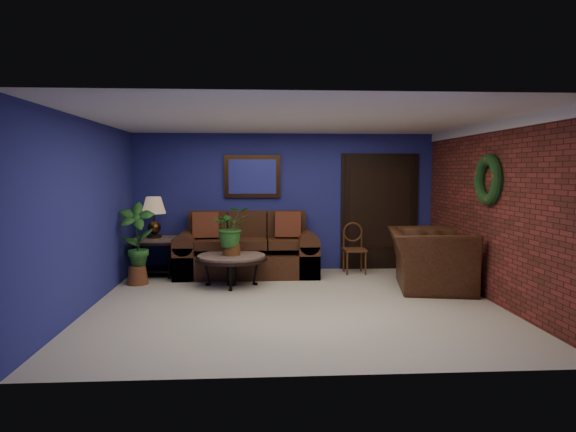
{
  "coord_description": "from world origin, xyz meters",
  "views": [
    {
      "loc": [
        -0.54,
        -6.89,
        1.82
      ],
      "look_at": [
        -0.07,
        0.55,
        1.16
      ],
      "focal_mm": 32.0,
      "sensor_mm": 36.0,
      "label": 1
    }
  ],
  "objects": [
    {
      "name": "floor_plant",
      "position": [
        2.35,
        0.33,
        0.43
      ],
      "size": [
        0.44,
        0.39,
        0.83
      ],
      "color": "brown",
      "rests_on": "ground"
    },
    {
      "name": "closet_door",
      "position": [
        1.75,
        2.47,
        1.05
      ],
      "size": [
        1.44,
        0.06,
        2.18
      ],
      "primitive_type": "cube",
      "color": "black",
      "rests_on": "wall_back"
    },
    {
      "name": "wall_right_brick",
      "position": [
        2.75,
        0.0,
        1.25
      ],
      "size": [
        0.04,
        5.0,
        2.5
      ],
      "primitive_type": "cube",
      "color": "maroon",
      "rests_on": "ground"
    },
    {
      "name": "armchair",
      "position": [
        2.15,
        0.79,
        0.46
      ],
      "size": [
        1.47,
        1.61,
        0.91
      ],
      "primitive_type": "imported",
      "rotation": [
        0.0,
        0.0,
        1.38
      ],
      "color": "#452713",
      "rests_on": "ground"
    },
    {
      "name": "tall_plant",
      "position": [
        -2.45,
        1.38,
        0.71
      ],
      "size": [
        0.58,
        0.4,
        1.33
      ],
      "color": "brown",
      "rests_on": "ground"
    },
    {
      "name": "end_table",
      "position": [
        -2.3,
        2.05,
        0.51
      ],
      "size": [
        0.73,
        0.73,
        0.67
      ],
      "color": "#4A4441",
      "rests_on": "ground"
    },
    {
      "name": "table_lamp",
      "position": [
        -2.3,
        2.05,
        1.11
      ],
      "size": [
        0.41,
        0.41,
        0.69
      ],
      "color": "#3F2510",
      "rests_on": "end_table"
    },
    {
      "name": "floor",
      "position": [
        0.0,
        0.0,
        0.0
      ],
      "size": [
        5.5,
        5.5,
        0.0
      ],
      "primitive_type": "plane",
      "color": "beige",
      "rests_on": "ground"
    },
    {
      "name": "wall_left",
      "position": [
        -2.75,
        0.0,
        1.25
      ],
      "size": [
        0.04,
        5.0,
        2.5
      ],
      "primitive_type": "cube",
      "color": "navy",
      "rests_on": "ground"
    },
    {
      "name": "ceiling",
      "position": [
        0.0,
        0.0,
        2.5
      ],
      "size": [
        5.5,
        5.0,
        0.02
      ],
      "primitive_type": "cube",
      "color": "white",
      "rests_on": "wall_back"
    },
    {
      "name": "side_chair",
      "position": [
        1.21,
        2.12,
        0.51
      ],
      "size": [
        0.39,
        0.39,
        0.9
      ],
      "rotation": [
        0.0,
        0.0,
        0.02
      ],
      "color": "#563418",
      "rests_on": "ground"
    },
    {
      "name": "sofa",
      "position": [
        -0.7,
        2.09,
        0.36
      ],
      "size": [
        2.45,
        1.06,
        1.1
      ],
      "color": "#452713",
      "rests_on": "ground"
    },
    {
      "name": "wreath",
      "position": [
        2.69,
        0.05,
        1.7
      ],
      "size": [
        0.16,
        0.72,
        0.72
      ],
      "primitive_type": "torus",
      "rotation": [
        0.0,
        1.57,
        0.0
      ],
      "color": "black",
      "rests_on": "wall_right_brick"
    },
    {
      "name": "crown_molding",
      "position": [
        2.72,
        0.0,
        2.43
      ],
      "size": [
        0.03,
        5.0,
        0.14
      ],
      "primitive_type": "cube",
      "color": "white",
      "rests_on": "wall_right_brick"
    },
    {
      "name": "coffee_table",
      "position": [
        -0.93,
        1.2,
        0.43
      ],
      "size": [
        1.14,
        1.14,
        0.49
      ],
      "rotation": [
        0.0,
        0.0,
        0.29
      ],
      "color": "#4A4441",
      "rests_on": "ground"
    },
    {
      "name": "wall_mirror",
      "position": [
        -0.6,
        2.46,
        1.72
      ],
      "size": [
        1.02,
        0.06,
        0.77
      ],
      "primitive_type": "cube",
      "color": "#3F2510",
      "rests_on": "wall_back"
    },
    {
      "name": "coffee_plant",
      "position": [
        -0.93,
        1.2,
        0.92
      ],
      "size": [
        0.7,
        0.65,
        0.78
      ],
      "color": "brown",
      "rests_on": "coffee_table"
    },
    {
      "name": "wall_back",
      "position": [
        0.0,
        2.5,
        1.25
      ],
      "size": [
        5.5,
        0.04,
        2.5
      ],
      "primitive_type": "cube",
      "color": "navy",
      "rests_on": "ground"
    }
  ]
}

